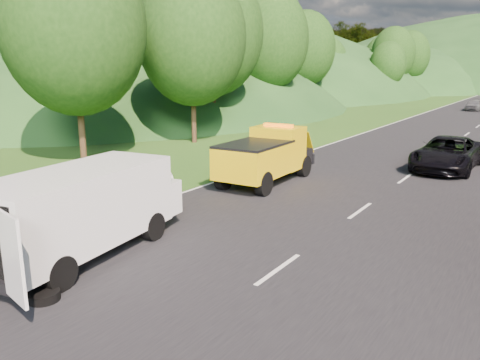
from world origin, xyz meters
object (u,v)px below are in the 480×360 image
Objects in this scene: woman at (169,207)px; child at (164,214)px; white_van at (84,207)px; suitcase at (144,190)px; worker at (57,271)px; passing_suv at (445,170)px; spare_tire at (45,301)px; tow_truck at (267,155)px.

child is at bearing -158.67° from woman.
suitcase is at bearing 111.64° from white_van.
passing_suv reaches higher than worker.
white_van is at bearing 121.05° from spare_tire.
worker is 0.27× the size of passing_suv.
worker reaches higher than spare_tire.
passing_suv is at bearing 71.68° from worker.
woman reaches higher than passing_suv.
child is 0.66× the size of worker.
suitcase reaches higher than spare_tire.
passing_suv is (6.76, 13.35, 0.00)m from child.
suitcase is 8.56m from spare_tire.
woman reaches higher than worker.
spare_tire is at bearing -67.34° from white_van.
tow_truck is 3.72× the size of worker.
woman is 3.29× the size of suitcase.
tow_truck reaches higher than white_van.
woman is (-1.04, -5.33, -1.23)m from tow_truck.
white_van reaches higher than child.
child is at bearing 92.74° from white_van.
spare_tire is 20.02m from passing_suv.
child is at bearing -98.42° from tow_truck.
white_van is 13.44× the size of suitcase.
worker is (0.21, -1.10, -1.36)m from white_van.
worker reaches higher than suitcase.
suitcase is 0.09× the size of passing_suv.
child is at bearing -29.65° from suitcase.
passing_suv is (7.18, 12.66, 0.00)m from woman.
child is 2.56m from suitcase.
worker is at bearing 135.22° from spare_tire.
tow_truck is 1.02× the size of passing_suv.
white_van is 1.76m from worker.
passing_suv is (5.99, 17.25, -1.36)m from white_van.
passing_suv is (4.65, 19.48, 0.00)m from spare_tire.
white_van is 6.06m from suitcase.
white_van reaches higher than suitcase.
suitcase is (-3.19, 6.26, 0.26)m from worker.
tow_truck is 9.64m from passing_suv.
suitcase is at bearing -123.31° from tow_truck.
passing_suv is at bearing 103.75° from child.
tow_truck is 5.56m from woman.
white_van is 4.09× the size of woman.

